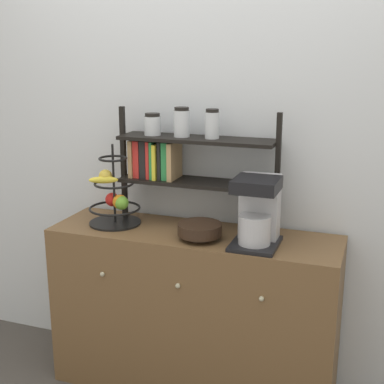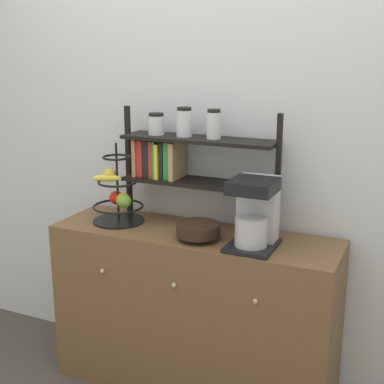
# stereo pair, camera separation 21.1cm
# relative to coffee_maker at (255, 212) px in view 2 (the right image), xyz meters

# --- Properties ---
(wall_back) EXTENTS (7.00, 0.05, 2.60)m
(wall_back) POSITION_rel_coffee_maker_xyz_m (-0.33, 0.31, 0.28)
(wall_back) COLOR silver
(wall_back) RESTS_ON ground_plane
(sideboard) EXTENTS (1.44, 0.45, 0.86)m
(sideboard) POSITION_rel_coffee_maker_xyz_m (-0.33, 0.05, -0.59)
(sideboard) COLOR brown
(sideboard) RESTS_ON ground_plane
(coffee_maker) EXTENTS (0.21, 0.26, 0.32)m
(coffee_maker) POSITION_rel_coffee_maker_xyz_m (0.00, 0.00, 0.00)
(coffee_maker) COLOR black
(coffee_maker) RESTS_ON sideboard
(fruit_stand) EXTENTS (0.27, 0.27, 0.42)m
(fruit_stand) POSITION_rel_coffee_maker_xyz_m (-0.76, 0.05, -0.02)
(fruit_stand) COLOR black
(fruit_stand) RESTS_ON sideboard
(wooden_bowl) EXTENTS (0.21, 0.21, 0.08)m
(wooden_bowl) POSITION_rel_coffee_maker_xyz_m (-0.27, -0.03, -0.11)
(wooden_bowl) COLOR black
(wooden_bowl) RESTS_ON sideboard
(shelf_hutch) EXTENTS (0.84, 0.20, 0.60)m
(shelf_hutch) POSITION_rel_coffee_maker_xyz_m (-0.46, 0.17, 0.20)
(shelf_hutch) COLOR black
(shelf_hutch) RESTS_ON sideboard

